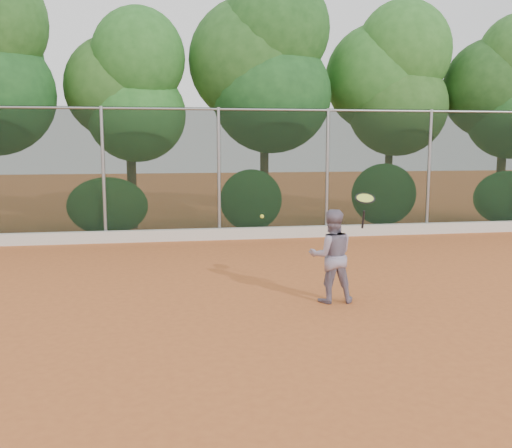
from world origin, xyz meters
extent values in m
plane|color=#BE612D|center=(0.00, 0.00, 0.00)|extent=(80.00, 80.00, 0.00)
cube|color=beige|center=(0.00, 6.82, 0.15)|extent=(24.00, 0.20, 0.30)
imported|color=gray|center=(1.17, 0.54, 0.76)|extent=(0.78, 0.63, 1.53)
cube|color=black|center=(0.00, 7.00, 1.75)|extent=(24.00, 0.01, 3.50)
cylinder|color=gray|center=(0.00, 7.00, 3.45)|extent=(24.00, 0.06, 0.06)
cylinder|color=gray|center=(-3.00, 7.00, 1.75)|extent=(0.09, 0.09, 3.50)
cylinder|color=gray|center=(0.00, 7.00, 1.75)|extent=(0.09, 0.09, 3.50)
cylinder|color=gray|center=(3.00, 7.00, 1.75)|extent=(0.09, 0.09, 3.50)
cylinder|color=gray|center=(6.00, 7.00, 1.75)|extent=(0.09, 0.09, 3.50)
cylinder|color=#482B1C|center=(-2.40, 9.30, 1.20)|extent=(0.28, 0.28, 2.40)
ellipsoid|color=#246322|center=(-2.20, 9.20, 3.40)|extent=(2.90, 2.40, 2.80)
ellipsoid|color=#28551D|center=(-2.70, 9.50, 4.20)|extent=(3.20, 2.70, 3.10)
ellipsoid|color=#225B1F|center=(-2.10, 9.00, 5.00)|extent=(2.70, 2.30, 2.90)
cylinder|color=#482B1B|center=(1.60, 9.00, 1.50)|extent=(0.26, 0.26, 3.00)
ellipsoid|color=#266527|center=(1.80, 8.90, 4.00)|extent=(3.60, 3.00, 3.50)
ellipsoid|color=#356F2A|center=(1.30, 9.20, 5.00)|extent=(3.90, 3.20, 3.80)
ellipsoid|color=#316F2A|center=(1.90, 8.80, 5.90)|extent=(3.20, 2.70, 3.30)
cylinder|color=#402A18|center=(5.70, 9.20, 1.35)|extent=(0.24, 0.24, 2.70)
ellipsoid|color=#26511B|center=(5.90, 9.10, 3.70)|extent=(3.20, 2.70, 3.10)
ellipsoid|color=#265E20|center=(5.40, 9.40, 4.60)|extent=(3.50, 2.90, 3.40)
ellipsoid|color=#265E20|center=(6.00, 9.00, 5.40)|extent=(3.00, 2.50, 3.10)
cylinder|color=#482F1B|center=(9.40, 8.80, 1.25)|extent=(0.28, 0.28, 2.50)
ellipsoid|color=#296627|center=(9.60, 8.70, 3.50)|extent=(3.00, 2.50, 2.90)
ellipsoid|color=#2E5F24|center=(9.10, 9.00, 4.30)|extent=(3.30, 2.80, 3.20)
ellipsoid|color=#38752C|center=(-3.00, 7.80, 0.85)|extent=(2.20, 1.16, 1.60)
ellipsoid|color=#2E712B|center=(1.00, 7.80, 0.95)|extent=(1.80, 1.04, 1.76)
ellipsoid|color=#2B6928|center=(5.00, 7.80, 1.05)|extent=(2.00, 1.10, 1.84)
ellipsoid|color=#2D762D|center=(9.00, 7.80, 0.90)|extent=(2.16, 1.12, 1.64)
cylinder|color=black|center=(1.66, 0.45, 1.36)|extent=(0.07, 0.18, 0.31)
torus|color=black|center=(1.66, 0.39, 1.71)|extent=(0.37, 0.36, 0.16)
cylinder|color=#D4EB45|center=(1.66, 0.39, 1.71)|extent=(0.32, 0.30, 0.12)
sphere|color=yellow|center=(0.07, 0.82, 1.40)|extent=(0.06, 0.06, 0.06)
camera|label=1|loc=(-1.55, -8.22, 2.60)|focal=40.00mm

